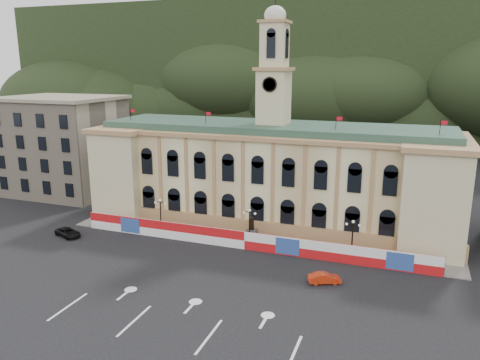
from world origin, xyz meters
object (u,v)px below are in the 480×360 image
(red_sedan, at_px, (325,278))
(black_suv, at_px, (68,232))
(lamp_center, at_px, (250,223))
(statue, at_px, (252,234))

(red_sedan, distance_m, black_suv, 37.95)
(lamp_center, relative_size, red_sedan, 1.29)
(lamp_center, xyz_separation_m, black_suv, (-25.85, -6.35, -2.46))
(statue, distance_m, lamp_center, 2.14)
(statue, relative_size, red_sedan, 0.94)
(red_sedan, bearing_deg, lamp_center, 31.36)
(statue, distance_m, black_suv, 26.88)
(statue, distance_m, red_sedan, 15.32)
(black_suv, bearing_deg, lamp_center, -56.62)
(statue, height_order, lamp_center, lamp_center)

